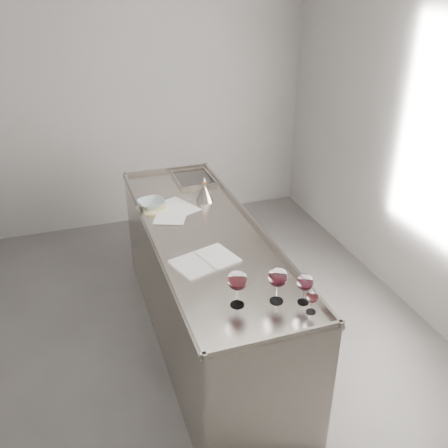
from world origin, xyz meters
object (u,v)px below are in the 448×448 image
object	(u,v)px
wine_glass_left	(238,281)
ceramic_bowl	(152,203)
wine_glass_small	(312,297)
wine_glass_right	(305,283)
notebook	(205,261)
wine_funnel	(204,194)
wine_glass_middle	(278,278)
counter	(206,287)

from	to	relation	value
wine_glass_left	ceramic_bowl	world-z (taller)	wine_glass_left
wine_glass_small	ceramic_bowl	size ratio (longest dim) A/B	0.68
wine_glass_right	notebook	xyz separation A→B (m)	(-0.39, 0.58, -0.12)
wine_funnel	wine_glass_middle	bearing A→B (deg)	-90.09
ceramic_bowl	counter	bearing A→B (deg)	-60.00
counter	wine_glass_small	world-z (taller)	wine_glass_small
wine_glass_left	notebook	world-z (taller)	wine_glass_left
wine_glass_left	wine_glass_small	bearing A→B (deg)	-27.95
wine_glass_middle	wine_glass_right	bearing A→B (deg)	-23.23
notebook	ceramic_bowl	size ratio (longest dim) A/B	2.24
wine_glass_right	wine_funnel	size ratio (longest dim) A/B	0.88
wine_glass_left	wine_glass_middle	size ratio (longest dim) A/B	1.01
counter	wine_glass_small	bearing A→B (deg)	-75.21
wine_glass_right	wine_funnel	distance (m)	1.44
wine_glass_left	wine_glass_small	world-z (taller)	wine_glass_left
wine_glass_middle	wine_glass_right	world-z (taller)	wine_glass_middle
counter	ceramic_bowl	size ratio (longest dim) A/B	12.23
counter	wine_glass_middle	xyz separation A→B (m)	(0.14, -0.89, 0.62)
counter	wine_funnel	bearing A→B (deg)	73.50
wine_glass_right	notebook	bearing A→B (deg)	123.99
wine_glass_left	wine_glass_small	xyz separation A→B (m)	(0.35, -0.19, -0.06)
wine_glass_right	ceramic_bowl	distance (m)	1.53
notebook	wine_glass_left	bearing A→B (deg)	-102.30
counter	notebook	world-z (taller)	counter
notebook	wine_funnel	bearing A→B (deg)	56.64
wine_glass_right	wine_glass_small	size ratio (longest dim) A/B	1.33
wine_glass_middle	wine_glass_right	distance (m)	0.15
wine_glass_middle	ceramic_bowl	xyz separation A→B (m)	(-0.42, 1.37, -0.11)
counter	wine_glass_middle	size ratio (longest dim) A/B	11.21
wine_funnel	ceramic_bowl	bearing A→B (deg)	-179.48
wine_funnel	wine_glass_right	bearing A→B (deg)	-84.71
counter	wine_funnel	distance (m)	0.73
wine_glass_middle	wine_glass_right	size ratio (longest dim) A/B	1.20
wine_glass_left	ceramic_bowl	bearing A→B (deg)	98.52
counter	ceramic_bowl	distance (m)	0.75
wine_glass_middle	notebook	distance (m)	0.59
wine_glass_left	notebook	distance (m)	0.50
counter	wine_glass_middle	world-z (taller)	wine_glass_middle
wine_glass_middle	wine_glass_small	world-z (taller)	wine_glass_middle
notebook	ceramic_bowl	xyz separation A→B (m)	(-0.16, 0.85, 0.04)
wine_glass_left	wine_glass_right	size ratio (longest dim) A/B	1.22
wine_glass_left	notebook	xyz separation A→B (m)	(-0.04, 0.48, -0.15)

